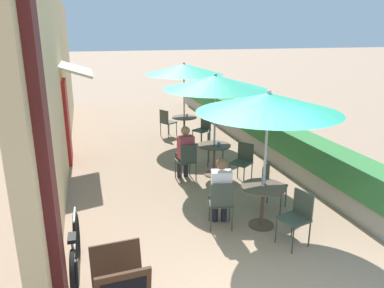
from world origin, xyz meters
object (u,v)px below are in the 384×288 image
at_px(seated_patron_mid_left, 185,150).
at_px(patio_umbrella_far, 184,69).
at_px(patio_umbrella_near, 269,103).
at_px(cafe_chair_far_left, 167,121).
at_px(cafe_chair_near_right, 298,214).
at_px(bicycle_leaning, 75,253).
at_px(cafe_chair_mid_left, 187,159).
at_px(cafe_chair_near_back, 271,183).
at_px(coffee_cup_far, 187,115).
at_px(patio_table_mid, 214,153).
at_px(cafe_chair_far_right, 203,128).
at_px(seated_patron_near_left, 221,189).
at_px(coffee_cup_near, 264,181).
at_px(patio_umbrella_mid, 215,82).
at_px(patio_table_far, 184,124).
at_px(cafe_chair_near_left, 221,201).
at_px(cafe_chair_mid_back, 213,145).
at_px(cafe_chair_mid_right, 243,159).
at_px(coffee_cup_mid, 219,144).
at_px(patio_table_near, 263,198).

relative_size(seated_patron_mid_left, patio_umbrella_far, 0.53).
distance_m(patio_umbrella_near, cafe_chair_far_left, 6.27).
bearing_deg(cafe_chair_near_right, bicycle_leaning, 72.99).
relative_size(cafe_chair_mid_left, bicycle_leaning, 0.51).
height_order(cafe_chair_near_back, coffee_cup_far, cafe_chair_near_back).
distance_m(patio_table_mid, bicycle_leaning, 4.34).
bearing_deg(seated_patron_mid_left, cafe_chair_far_right, 56.36).
height_order(cafe_chair_near_right, cafe_chair_mid_left, same).
height_order(seated_patron_near_left, coffee_cup_near, seated_patron_near_left).
height_order(patio_umbrella_mid, patio_table_far, patio_umbrella_mid).
distance_m(cafe_chair_near_left, cafe_chair_far_left, 5.95).
bearing_deg(coffee_cup_near, cafe_chair_mid_back, 87.39).
height_order(coffee_cup_near, patio_umbrella_far, patio_umbrella_far).
bearing_deg(cafe_chair_mid_right, bicycle_leaning, 88.25).
distance_m(patio_umbrella_near, bicycle_leaning, 3.61).
distance_m(seated_patron_near_left, coffee_cup_mid, 2.26).
xyz_separation_m(cafe_chair_far_right, coffee_cup_far, (-0.33, 0.58, 0.27)).
bearing_deg(cafe_chair_near_back, patio_table_mid, -122.07).
xyz_separation_m(cafe_chair_mid_left, cafe_chair_far_left, (0.35, 3.73, 0.00)).
bearing_deg(coffee_cup_near, patio_umbrella_far, 89.94).
height_order(patio_table_near, patio_table_far, same).
xyz_separation_m(patio_umbrella_near, coffee_cup_mid, (0.05, 2.35, -1.39)).
xyz_separation_m(seated_patron_near_left, bicycle_leaning, (-2.39, -0.80, -0.33)).
bearing_deg(seated_patron_near_left, seated_patron_mid_left, 105.55).
distance_m(cafe_chair_near_right, cafe_chair_mid_left, 3.14).
height_order(cafe_chair_mid_left, patio_umbrella_far, patio_umbrella_far).
xyz_separation_m(patio_table_mid, cafe_chair_mid_right, (0.50, -0.52, -0.01)).
distance_m(cafe_chair_near_right, patio_table_far, 6.13).
xyz_separation_m(cafe_chair_mid_left, coffee_cup_mid, (0.76, 0.04, 0.27)).
bearing_deg(coffee_cup_mid, cafe_chair_far_right, 80.22).
relative_size(patio_umbrella_near, coffee_cup_far, 26.33).
xyz_separation_m(cafe_chair_far_left, coffee_cup_far, (0.51, -0.59, 0.27)).
xyz_separation_m(cafe_chair_mid_left, patio_table_far, (0.77, 3.14, 0.01)).
bearing_deg(patio_table_mid, cafe_chair_near_left, -106.44).
relative_size(cafe_chair_far_right, coffee_cup_far, 9.67).
relative_size(cafe_chair_near_left, cafe_chair_mid_left, 1.00).
relative_size(cafe_chair_mid_back, coffee_cup_mid, 9.67).
bearing_deg(patio_table_mid, cafe_chair_near_back, -76.53).
bearing_deg(coffee_cup_mid, bicycle_leaning, -136.74).
bearing_deg(coffee_cup_far, bicycle_leaning, -118.08).
distance_m(cafe_chair_near_left, cafe_chair_mid_right, 2.21).
distance_m(cafe_chair_near_left, cafe_chair_far_right, 4.92).
bearing_deg(bicycle_leaning, seated_patron_near_left, 19.56).
bearing_deg(coffee_cup_near, cafe_chair_mid_left, 109.21).
distance_m(cafe_chair_near_left, patio_table_mid, 2.48).
height_order(coffee_cup_near, cafe_chair_mid_back, cafe_chair_mid_back).
relative_size(cafe_chair_mid_right, coffee_cup_mid, 9.67).
bearing_deg(coffee_cup_near, patio_umbrella_mid, 91.60).
height_order(cafe_chair_near_right, cafe_chair_far_left, same).
distance_m(patio_table_near, patio_table_mid, 2.48).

